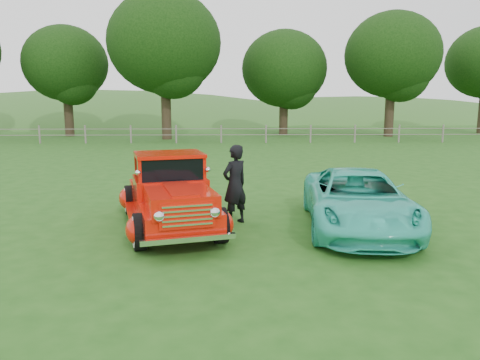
{
  "coord_description": "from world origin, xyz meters",
  "views": [
    {
      "loc": [
        0.38,
        -9.26,
        3.04
      ],
      "look_at": [
        0.67,
        1.2,
        1.18
      ],
      "focal_mm": 35.0,
      "sensor_mm": 36.0,
      "label": 1
    }
  ],
  "objects_px": {
    "tree_near_east": "(284,69)",
    "teal_sedan": "(358,200)",
    "tree_mid_west": "(66,64)",
    "tree_mid_east": "(393,55)",
    "tree_near_west": "(164,43)",
    "man": "(235,185)",
    "red_pickup": "(170,194)"
  },
  "relations": [
    {
      "from": "tree_near_west",
      "to": "tree_near_east",
      "type": "distance_m",
      "value": 9.97
    },
    {
      "from": "tree_mid_east",
      "to": "red_pickup",
      "type": "distance_m",
      "value": 29.58
    },
    {
      "from": "tree_near_east",
      "to": "red_pickup",
      "type": "relative_size",
      "value": 1.58
    },
    {
      "from": "tree_near_west",
      "to": "red_pickup",
      "type": "height_order",
      "value": "tree_near_west"
    },
    {
      "from": "tree_near_east",
      "to": "teal_sedan",
      "type": "xyz_separation_m",
      "value": [
        -1.6,
        -27.78,
        -4.57
      ]
    },
    {
      "from": "red_pickup",
      "to": "tree_near_west",
      "type": "bearing_deg",
      "value": 82.39
    },
    {
      "from": "tree_mid_west",
      "to": "red_pickup",
      "type": "xyz_separation_m",
      "value": [
        11.03,
        -26.51,
        -4.75
      ]
    },
    {
      "from": "tree_near_west",
      "to": "teal_sedan",
      "type": "relative_size",
      "value": 2.13
    },
    {
      "from": "red_pickup",
      "to": "tree_mid_east",
      "type": "bearing_deg",
      "value": 46.34
    },
    {
      "from": "tree_near_west",
      "to": "red_pickup",
      "type": "relative_size",
      "value": 1.98
    },
    {
      "from": "tree_near_west",
      "to": "tree_mid_east",
      "type": "relative_size",
      "value": 1.1
    },
    {
      "from": "red_pickup",
      "to": "man",
      "type": "height_order",
      "value": "man"
    },
    {
      "from": "tree_near_east",
      "to": "red_pickup",
      "type": "distance_m",
      "value": 28.5
    },
    {
      "from": "tree_mid_east",
      "to": "teal_sedan",
      "type": "xyz_separation_m",
      "value": [
        -9.6,
        -25.78,
        -5.49
      ]
    },
    {
      "from": "tree_mid_west",
      "to": "teal_sedan",
      "type": "bearing_deg",
      "value": -60.1
    },
    {
      "from": "teal_sedan",
      "to": "man",
      "type": "distance_m",
      "value": 2.9
    },
    {
      "from": "man",
      "to": "red_pickup",
      "type": "bearing_deg",
      "value": -28.87
    },
    {
      "from": "tree_mid_west",
      "to": "red_pickup",
      "type": "bearing_deg",
      "value": -67.4
    },
    {
      "from": "tree_mid_west",
      "to": "tree_near_west",
      "type": "height_order",
      "value": "tree_near_west"
    },
    {
      "from": "tree_mid_west",
      "to": "man",
      "type": "xyz_separation_m",
      "value": [
        12.57,
        -26.22,
        -4.59
      ]
    },
    {
      "from": "tree_mid_east",
      "to": "man",
      "type": "xyz_separation_m",
      "value": [
        -12.43,
        -25.22,
        -5.21
      ]
    },
    {
      "from": "tree_near_west",
      "to": "teal_sedan",
      "type": "height_order",
      "value": "tree_near_west"
    },
    {
      "from": "tree_near_west",
      "to": "teal_sedan",
      "type": "bearing_deg",
      "value": -72.71
    },
    {
      "from": "tree_mid_west",
      "to": "man",
      "type": "distance_m",
      "value": 29.44
    },
    {
      "from": "tree_near_east",
      "to": "teal_sedan",
      "type": "bearing_deg",
      "value": -93.29
    },
    {
      "from": "tree_mid_east",
      "to": "teal_sedan",
      "type": "bearing_deg",
      "value": -110.42
    },
    {
      "from": "tree_near_east",
      "to": "man",
      "type": "height_order",
      "value": "tree_near_east"
    },
    {
      "from": "tree_near_west",
      "to": "teal_sedan",
      "type": "distance_m",
      "value": 25.65
    },
    {
      "from": "red_pickup",
      "to": "teal_sedan",
      "type": "relative_size",
      "value": 1.08
    },
    {
      "from": "tree_mid_west",
      "to": "tree_mid_east",
      "type": "relative_size",
      "value": 0.9
    },
    {
      "from": "tree_near_west",
      "to": "red_pickup",
      "type": "bearing_deg",
      "value": -82.65
    },
    {
      "from": "tree_near_west",
      "to": "man",
      "type": "relative_size",
      "value": 5.41
    }
  ]
}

